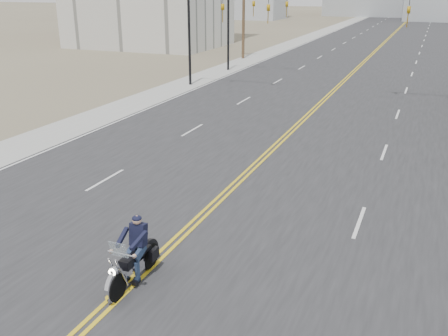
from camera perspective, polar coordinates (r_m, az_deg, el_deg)
road at (r=74.07m, az=17.79°, el=13.43°), size 20.00×200.00×0.01m
sidewalk_left at (r=75.96m, az=8.90°, el=14.26°), size 3.00×200.00×0.01m
traffic_mast_left at (r=38.74m, az=-1.24°, el=16.48°), size 7.10×0.26×7.00m
traffic_mast_far at (r=46.29m, az=2.52°, el=16.96°), size 6.10×0.26×7.00m
utility_pole_left at (r=54.86m, az=2.26°, el=18.08°), size 2.20×0.30×10.50m
motorcyclist at (r=13.21m, az=-10.41°, el=-9.47°), size 1.04×2.34×1.81m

